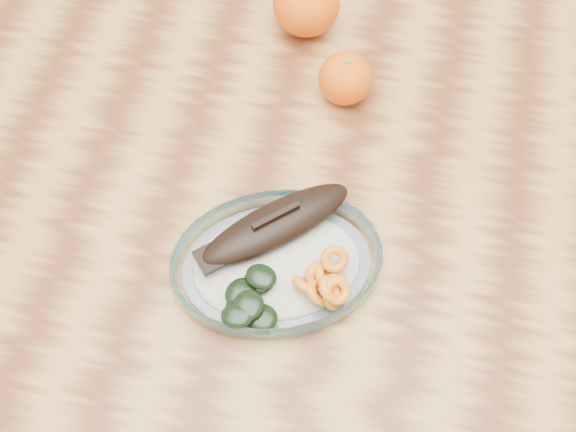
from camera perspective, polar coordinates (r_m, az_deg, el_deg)
The scene contains 5 objects.
ground at distance 1.61m, azimuth -1.04°, elevation -9.85°, with size 3.00×3.00×0.00m, color slate.
dining_table at distance 1.00m, azimuth -1.64°, elevation 1.35°, with size 1.20×0.80×0.75m.
plated_meal at distance 0.83m, azimuth -0.88°, elevation -3.57°, with size 0.58×0.58×0.07m.
orange_left at distance 1.02m, azimuth 1.46°, elevation 16.44°, with size 0.09×0.09×0.09m, color #FF4F05.
orange_right at distance 0.95m, azimuth 4.54°, elevation 10.77°, with size 0.07×0.07×0.07m, color #FF4F05.
Camera 1 is at (0.13, -0.46, 1.53)m, focal length 45.00 mm.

